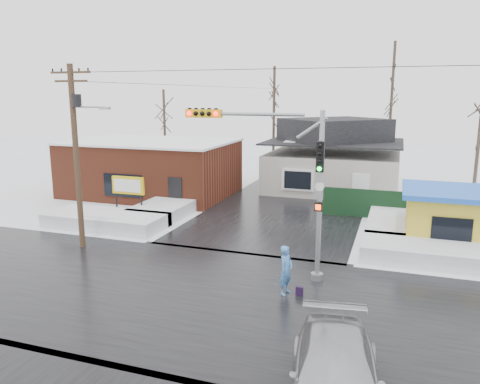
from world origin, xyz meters
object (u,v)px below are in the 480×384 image
(traffic_signal, at_px, (282,171))
(utility_pole, at_px, (77,146))
(car, at_px, (335,377))
(pedestrian, at_px, (286,270))
(marquee_sign, at_px, (128,187))
(kiosk, at_px, (448,216))

(traffic_signal, bearing_deg, utility_pole, 177.05)
(car, bearing_deg, pedestrian, 105.22)
(traffic_signal, distance_m, pedestrian, 4.03)
(traffic_signal, height_order, marquee_sign, traffic_signal)
(kiosk, xyz_separation_m, car, (-3.72, -14.87, -0.67))
(utility_pole, relative_size, kiosk, 1.96)
(utility_pole, relative_size, marquee_sign, 3.53)
(marquee_sign, relative_size, kiosk, 0.55)
(kiosk, bearing_deg, pedestrian, -126.20)
(traffic_signal, height_order, utility_pole, utility_pole)
(pedestrian, height_order, car, pedestrian)
(traffic_signal, relative_size, kiosk, 1.52)
(utility_pole, bearing_deg, marquee_sign, 100.13)
(utility_pole, bearing_deg, pedestrian, -11.63)
(utility_pole, height_order, marquee_sign, utility_pole)
(marquee_sign, height_order, car, marquee_sign)
(utility_pole, xyz_separation_m, marquee_sign, (-1.07, 5.99, -3.19))
(kiosk, relative_size, car, 0.84)
(kiosk, bearing_deg, traffic_signal, -135.16)
(traffic_signal, relative_size, pedestrian, 3.63)
(marquee_sign, bearing_deg, traffic_signal, -29.72)
(marquee_sign, xyz_separation_m, car, (14.78, -14.37, -1.13))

